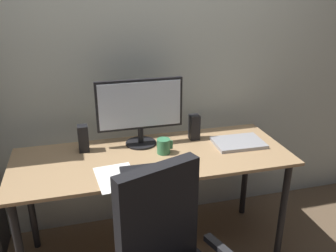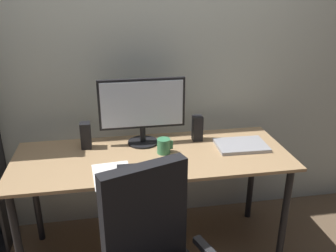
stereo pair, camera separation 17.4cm
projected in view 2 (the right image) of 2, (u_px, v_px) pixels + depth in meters
The scene contains 11 objects.
ground_plane at pixel (154, 250), 2.45m from camera, with size 12.00×12.00×0.00m, color brown.
back_wall at pixel (142, 50), 2.42m from camera, with size 6.40×0.10×2.60m, color beige.
desk at pixel (153, 167), 2.21m from camera, with size 1.69×0.65×0.74m.
monitor at pixel (142, 107), 2.25m from camera, with size 0.55×0.20×0.44m.
keyboard at pixel (143, 169), 2.00m from camera, with size 0.29×0.11×0.02m, color black.
mouse at pixel (177, 164), 2.03m from camera, with size 0.06×0.10×0.03m, color black.
coffee_mug at pixel (164, 146), 2.19m from camera, with size 0.10×0.08×0.09m.
laptop at pixel (241, 145), 2.28m from camera, with size 0.32×0.23×0.02m, color #99999E.
speaker_left at pixel (86, 135), 2.24m from camera, with size 0.06×0.07×0.17m, color black.
speaker_right at pixel (197, 128), 2.36m from camera, with size 0.06×0.07×0.17m, color black.
paper_sheet at pixel (113, 175), 1.95m from camera, with size 0.21×0.30×0.00m, color white.
Camera 2 is at (-0.24, -1.94, 1.72)m, focal length 37.84 mm.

